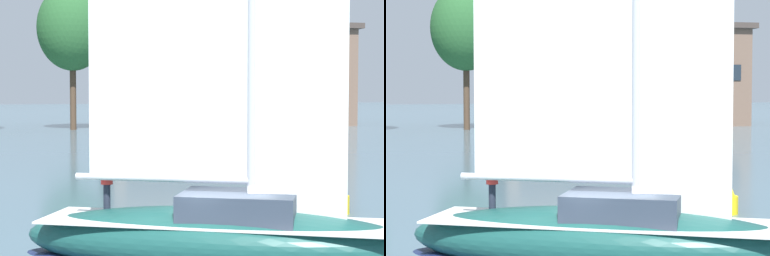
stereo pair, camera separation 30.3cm
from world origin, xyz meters
TOP-DOWN VIEW (x-y plane):
  - waterfront_building at (22.67, 76.28)m, footprint 32.97×15.52m
  - tree_shore_center at (2.16, 69.85)m, footprint 8.35×8.35m
  - sailboat_main at (0.02, -0.01)m, footprint 11.40×7.81m
  - sailboat_moored_mid_channel at (23.38, 49.92)m, footprint 4.75×7.56m
  - channel_buoy at (7.45, 8.45)m, footprint 0.97×0.97m

SIDE VIEW (x-z plane):
  - sailboat_moored_mid_channel at x=23.38m, z-range -4.36..5.74m
  - channel_buoy at x=7.45m, z-range -0.19..1.58m
  - sailboat_main at x=0.02m, z-range -6.49..8.88m
  - waterfront_building at x=22.67m, z-range 0.04..13.30m
  - tree_shore_center at x=2.16m, z-range 3.44..20.61m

